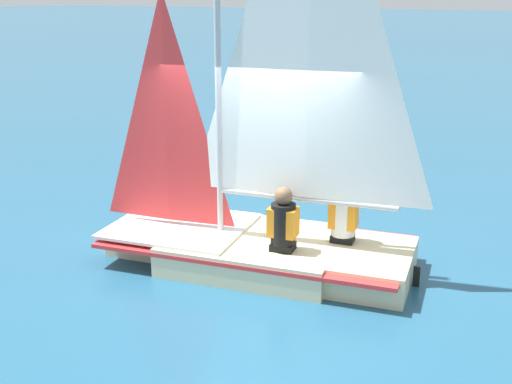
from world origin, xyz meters
TOP-DOWN VIEW (x-y plane):
  - ground_plane at (0.00, 0.00)m, footprint 260.00×260.00m
  - sailboat_main at (0.01, -0.06)m, footprint 2.25×4.09m
  - sailor_helm at (-0.23, -0.49)m, footprint 0.34×0.38m
  - sailor_crew at (0.39, -1.02)m, footprint 0.34×0.38m

SIDE VIEW (x-z plane):
  - ground_plane at x=0.00m, z-range 0.00..0.00m
  - sailor_helm at x=-0.23m, z-range 0.04..1.20m
  - sailor_crew at x=0.39m, z-range 0.05..1.21m
  - sailboat_main at x=0.01m, z-range -1.99..3.58m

